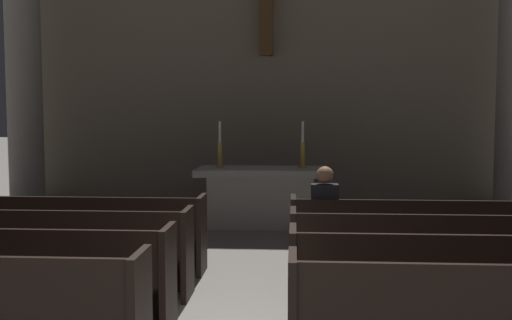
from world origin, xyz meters
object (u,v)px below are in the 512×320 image
pew_left_row_2 (2,276)px  pew_left_row_4 (79,233)px  candlestick_left (220,152)px  lone_worshipper (324,218)px  pew_left_row_3 (47,251)px  candlestick_right (303,153)px  pew_right_row_4 (421,238)px  pew_right_row_3 (441,257)px  altar (261,196)px  pew_right_row_2 (469,285)px  column_left_third (23,42)px

pew_left_row_2 → pew_left_row_4: bearing=90.0°
candlestick_left → lone_worshipper: (1.62, -2.96, -0.58)m
pew_left_row_3 → candlestick_right: 4.90m
pew_left_row_4 → lone_worshipper: bearing=0.7°
pew_left_row_3 → lone_worshipper: (2.98, 1.00, 0.22)m
candlestick_left → pew_right_row_4: bearing=-47.4°
pew_right_row_3 → lone_worshipper: lone_worshipper is taller
altar → lone_worshipper: size_ratio=1.67×
pew_left_row_2 → pew_right_row_4: bearing=25.0°
candlestick_right → pew_right_row_3: bearing=-71.0°
pew_left_row_2 → altar: altar is taller
pew_left_row_4 → pew_right_row_2: size_ratio=1.00×
candlestick_right → lone_worshipper: (0.22, -2.96, -0.58)m
pew_left_row_2 → pew_right_row_2: bearing=0.0°
pew_right_row_2 → pew_right_row_4: same height
pew_left_row_3 → pew_right_row_2: same height
pew_right_row_3 → column_left_third: 8.51m
altar → pew_left_row_3: bearing=-117.5°
candlestick_left → pew_left_row_4: bearing=-114.4°
pew_left_row_2 → column_left_third: size_ratio=0.46×
pew_left_row_3 → column_left_third: size_ratio=0.46×
pew_left_row_4 → pew_right_row_2: bearing=-25.0°
pew_left_row_3 → column_left_third: bearing=116.6°
pew_left_row_4 → altar: altar is taller
altar → lone_worshipper: (0.92, -2.96, 0.16)m
pew_right_row_4 → column_left_third: 8.01m
pew_left_row_2 → pew_left_row_3: 0.96m
column_left_third → altar: size_ratio=3.02×
pew_right_row_2 → altar: altar is taller
pew_right_row_4 → lone_worshipper: size_ratio=2.33×
pew_left_row_4 → altar: bearing=55.5°
pew_left_row_2 → column_left_third: (-2.38, 5.71, 2.76)m
pew_left_row_3 → pew_left_row_4: bearing=90.0°
pew_left_row_2 → candlestick_right: candlestick_right is taller
pew_left_row_3 → pew_right_row_4: same height
pew_left_row_4 → pew_right_row_2: (4.13, -1.92, 0.00)m
candlestick_left → candlestick_right: bearing=0.0°
pew_right_row_4 → candlestick_right: size_ratio=3.92×
altar → candlestick_right: (0.70, -0.00, 0.73)m
pew_right_row_2 → altar: 5.34m
pew_right_row_3 → column_left_third: (-6.50, 4.74, 2.76)m
pew_left_row_2 → pew_right_row_2: (4.13, 0.00, 0.00)m
altar → lone_worshipper: bearing=-72.7°
candlestick_left → candlestick_right: same height
altar → candlestick_right: candlestick_right is taller
pew_left_row_3 → altar: 4.47m
pew_left_row_3 → pew_right_row_3: 4.13m
pew_right_row_4 → pew_left_row_4: bearing=180.0°
column_left_third → pew_left_row_2: bearing=-67.4°
pew_right_row_4 → pew_left_row_2: bearing=-155.0°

